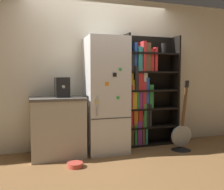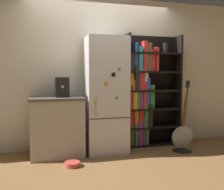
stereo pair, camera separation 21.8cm
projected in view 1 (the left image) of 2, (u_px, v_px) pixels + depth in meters
ground_plane at (108, 153)px, 4.01m from camera, size 16.00×16.00×0.00m
wall_back at (100, 73)px, 4.37m from camera, size 8.00×0.05×2.60m
refrigerator at (106, 95)px, 4.07m from camera, size 0.65×0.66×1.86m
bookshelf at (144, 93)px, 4.48m from camera, size 1.00×0.32×1.97m
kitchen_counter at (58, 127)px, 3.87m from camera, size 0.82×0.65×0.92m
espresso_machine at (62, 87)px, 3.87m from camera, size 0.21×0.37×0.30m
guitar at (181, 140)px, 4.18m from camera, size 0.36×0.33×1.17m
pet_bowl at (75, 165)px, 3.40m from camera, size 0.22×0.22×0.06m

